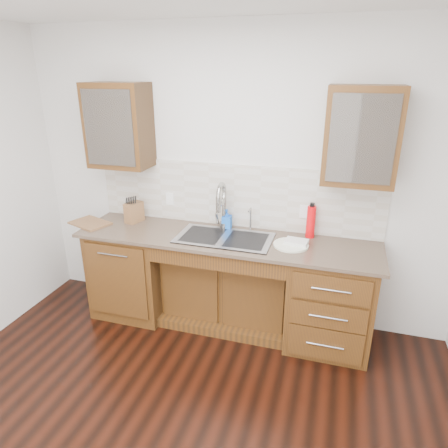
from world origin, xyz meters
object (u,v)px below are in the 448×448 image
(water_bottle, at_px, (311,222))
(plate, at_px, (291,245))
(cutting_board, at_px, (90,223))
(knife_block, at_px, (134,212))
(soap_bottle, at_px, (227,219))

(water_bottle, bearing_deg, plate, -119.34)
(water_bottle, bearing_deg, cutting_board, -172.27)
(water_bottle, height_order, cutting_board, water_bottle)
(knife_block, distance_m, cutting_board, 0.43)
(water_bottle, distance_m, plate, 0.31)
(water_bottle, relative_size, knife_block, 1.48)
(soap_bottle, bearing_deg, knife_block, -177.49)
(plate, height_order, knife_block, knife_block)
(plate, height_order, cutting_board, same)
(water_bottle, bearing_deg, soap_bottle, -178.91)
(soap_bottle, height_order, knife_block, knife_block)
(plate, bearing_deg, water_bottle, 60.66)
(plate, bearing_deg, cutting_board, -178.76)
(soap_bottle, distance_m, knife_block, 0.92)
(soap_bottle, xyz_separation_m, knife_block, (-0.92, -0.08, 0.00))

